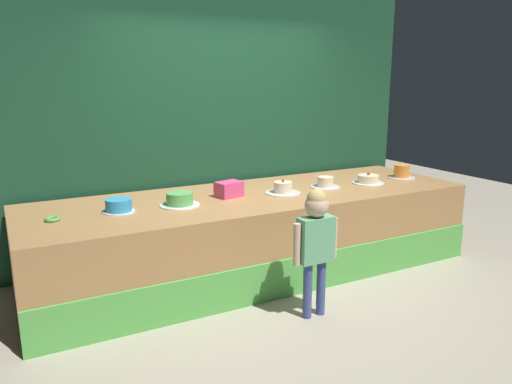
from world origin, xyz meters
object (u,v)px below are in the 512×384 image
Objects in this scene: donut at (52,219)px; cake_center_right at (325,183)px; cake_far_left at (119,206)px; pink_box at (229,189)px; cake_left at (180,200)px; cake_center_left at (283,189)px; child_figure at (316,235)px; cake_right at (368,180)px; cake_far_right at (402,172)px.

donut is 0.40× the size of cake_center_right.
cake_center_right is (2.09, -0.03, -0.01)m from cake_far_left.
cake_left is (-0.52, -0.10, -0.02)m from pink_box.
pink_box is 0.69× the size of cake_center_left.
donut is 2.09m from cake_center_left.
child_figure is 1.04m from cake_center_left.
cake_center_right is 0.53m from cake_right.
cake_far_left is 1.57m from cake_center_left.
cake_far_left is (0.52, 0.02, 0.04)m from donut.
child_figure is 3.12× the size of cake_right.
cake_center_right is at bearing 174.28° from cake_right.
cake_right is at bearing -5.34° from pink_box.
cake_far_left is 0.77× the size of cake_center_left.
child_figure is 3.99× the size of cake_far_left.
cake_right is at bearing -5.72° from cake_center_right.
cake_center_left reaches higher than donut.
cake_left reaches higher than donut.
cake_center_right is at bearing 2.74° from cake_center_left.
cake_left is at bearing -0.77° from donut.
cake_far_right reaches higher than donut.
cake_center_left is 1.15× the size of cake_center_right.
pink_box reaches higher than cake_right.
cake_center_right is 0.89× the size of cake_right.
cake_far_right is at bearing 0.85° from cake_center_left.
cake_right is at bearing -1.16° from donut.
cake_left is 2.09m from cake_right.
cake_left is 1.02× the size of cake_center_left.
donut is 0.45× the size of cake_far_left.
cake_far_right reaches higher than cake_right.
cake_far_left is 3.14m from cake_far_right.
cake_left is at bearing 126.57° from child_figure.
pink_box is 1.99× the size of donut.
pink_box is at bearing 101.54° from child_figure.
child_figure reaches higher than cake_center_right.
cake_center_left is at bearing -177.26° from cake_center_right.
pink_box reaches higher than cake_left.
child_figure is at bearing -39.37° from cake_far_left.
cake_right reaches higher than cake_far_left.
cake_left is 1.57m from cake_center_right.
cake_far_left is at bearing -176.56° from pink_box.
pink_box is 1.05m from cake_far_left.
cake_center_right is at bearing 179.90° from cake_far_right.
cake_far_left is (-1.27, 1.04, 0.16)m from child_figure.
cake_center_left is 1.13× the size of cake_far_right.
cake_center_left is at bearing -0.99° from donut.
cake_right is at bearing -1.84° from cake_far_left.
cake_center_right is (1.05, -0.09, -0.03)m from pink_box.
cake_right is (1.05, -0.03, -0.01)m from cake_center_left.
child_figure is 1.31m from cake_center_right.
cake_center_left reaches higher than cake_center_right.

